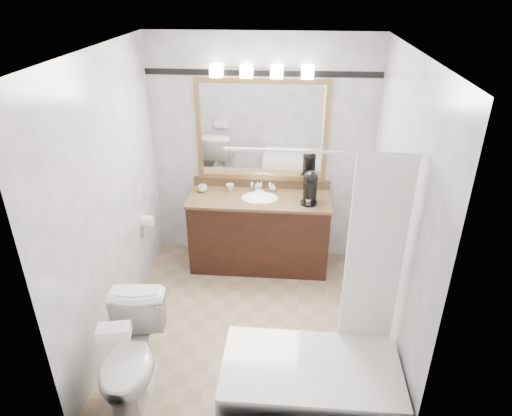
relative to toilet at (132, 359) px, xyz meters
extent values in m
cube|color=tan|center=(0.81, 0.92, -0.40)|extent=(2.40, 2.60, 0.01)
cube|color=white|center=(0.81, 0.92, 2.11)|extent=(2.40, 2.60, 0.01)
cube|color=white|center=(0.81, 2.23, 0.85)|extent=(2.40, 0.01, 2.50)
cube|color=white|center=(0.81, -0.38, 0.85)|extent=(2.40, 0.01, 2.50)
cube|color=white|center=(-0.39, 0.92, 0.85)|extent=(0.01, 2.60, 2.50)
cube|color=white|center=(2.02, 0.92, 0.85)|extent=(0.01, 2.60, 2.50)
cube|color=black|center=(0.81, 1.94, 0.01)|extent=(1.50, 0.55, 0.82)
cube|color=olive|center=(0.81, 1.94, 0.44)|extent=(1.53, 0.58, 0.03)
cube|color=olive|center=(0.81, 2.21, 0.50)|extent=(1.53, 0.03, 0.10)
ellipsoid|color=white|center=(0.81, 1.94, 0.42)|extent=(0.44, 0.34, 0.14)
cube|color=#9D7647|center=(0.81, 2.20, 1.63)|extent=(1.40, 0.04, 0.05)
cube|color=#9D7647|center=(0.81, 2.20, 0.58)|extent=(1.40, 0.04, 0.05)
cube|color=#9D7647|center=(0.14, 2.20, 1.10)|extent=(0.05, 0.04, 1.00)
cube|color=#9D7647|center=(1.49, 2.20, 1.10)|extent=(0.05, 0.04, 1.00)
cube|color=white|center=(0.81, 2.21, 1.10)|extent=(1.30, 0.01, 1.00)
cube|color=silver|center=(0.81, 2.19, 1.75)|extent=(0.90, 0.05, 0.03)
cube|color=white|center=(0.36, 2.14, 1.73)|extent=(0.12, 0.12, 0.12)
cube|color=white|center=(0.66, 2.14, 1.73)|extent=(0.12, 0.12, 0.12)
cube|color=white|center=(0.96, 2.14, 1.73)|extent=(0.12, 0.12, 0.12)
cube|color=white|center=(1.26, 2.14, 1.73)|extent=(0.12, 0.12, 0.12)
cube|color=black|center=(0.81, 2.21, 1.70)|extent=(2.40, 0.01, 0.06)
cube|color=white|center=(1.34, 0.00, -0.17)|extent=(1.30, 0.72, 0.45)
cylinder|color=silver|center=(1.34, 0.38, 1.55)|extent=(1.30, 0.02, 0.02)
cube|color=white|center=(1.76, 0.37, 0.78)|extent=(0.40, 0.04, 1.55)
cylinder|color=white|center=(-0.33, 1.58, 0.30)|extent=(0.11, 0.12, 0.12)
imported|color=white|center=(0.00, 0.00, 0.00)|extent=(0.52, 0.82, 0.80)
cube|color=white|center=(0.00, -0.20, 0.44)|extent=(0.24, 0.16, 0.09)
cylinder|color=black|center=(1.33, 1.83, 0.46)|extent=(0.18, 0.18, 0.02)
cylinder|color=black|center=(1.34, 1.89, 0.59)|extent=(0.15, 0.15, 0.26)
sphere|color=black|center=(1.34, 1.89, 0.72)|extent=(0.15, 0.15, 0.15)
cube|color=black|center=(1.33, 1.81, 0.67)|extent=(0.11, 0.11, 0.05)
cylinder|color=silver|center=(1.33, 1.81, 0.49)|extent=(0.06, 0.06, 0.06)
imported|color=white|center=(0.18, 2.03, 0.49)|extent=(0.11, 0.11, 0.08)
imported|color=white|center=(0.47, 2.08, 0.49)|extent=(0.10, 0.10, 0.08)
imported|color=white|center=(0.78, 2.13, 0.50)|extent=(0.06, 0.06, 0.10)
imported|color=white|center=(0.95, 2.12, 0.49)|extent=(0.09, 0.09, 0.08)
cube|color=beige|center=(0.80, 2.05, 0.46)|extent=(0.09, 0.06, 0.03)
camera|label=1|loc=(1.15, -2.45, 2.58)|focal=32.00mm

